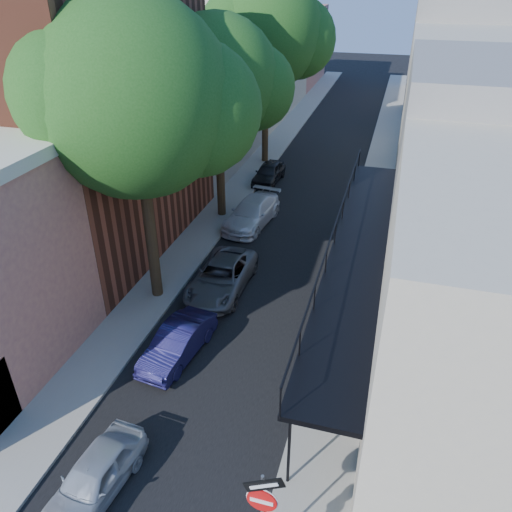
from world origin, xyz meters
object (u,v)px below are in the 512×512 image
Objects in this scene: parked_car_e at (269,173)px; parked_car_b at (178,342)px; sign_post at (262,503)px; oak_near at (150,102)px; parked_car_d at (252,213)px; parked_car_c at (222,277)px; parked_car_a at (95,477)px; oak_mid at (226,81)px; oak_far at (274,33)px.

parked_car_b is at bearing -83.78° from parked_car_e.
oak_near reaches higher than sign_post.
parked_car_e is (-0.67, 6.04, -0.05)m from parked_car_d.
sign_post is at bearing -65.68° from parked_car_c.
oak_near is 8.27m from parked_car_b.
parked_car_b is at bearing 96.26° from parked_car_a.
oak_mid is 13.23m from parked_car_b.
parked_car_c is 1.26× the size of parked_car_e.
parked_car_d is at bearing -81.76° from oak_far.
sign_post is 0.65× the size of parked_car_d.
parked_car_c is at bearing 25.50° from oak_near.
parked_car_b is (1.94, -11.38, -6.47)m from oak_mid.
oak_far is (0.06, 9.04, 1.20)m from oak_mid.
parked_car_d is 1.27× the size of parked_car_e.
parked_car_d reaches higher than parked_car_e.
sign_post reaches higher than parked_car_d.
oak_mid reaches higher than sign_post.
parked_car_b is (-4.63, 5.88, -1.45)m from sign_post.
sign_post reaches higher than parked_car_b.
oak_far is 12.50m from parked_car_d.
sign_post is 19.14m from oak_mid.
oak_near reaches higher than parked_car_b.
oak_far reaches higher than sign_post.
oak_near is 1.12× the size of oak_mid.
parked_car_d is (1.43, 7.19, -7.21)m from oak_near.
parked_car_d is at bearing 78.71° from oak_near.
parked_car_e is (-1.20, 12.29, -0.01)m from parked_car_c.
parked_car_b is 10.61m from parked_car_d.
oak_near is at bearing -154.21° from parked_car_c.
parked_car_a is (2.02, -16.80, -6.48)m from oak_mid.
parked_car_a is at bearing -85.67° from oak_far.
oak_far is 3.33× the size of parked_car_b.
sign_post is 0.26× the size of oak_near.
parked_car_c is at bearing -82.07° from parked_car_e.
oak_near is 3.19× the size of parked_car_b.
parked_car_a is 0.93× the size of parked_car_e.
oak_mid is 2.26× the size of parked_car_c.
oak_mid is at bearing 102.32° from parked_car_a.
parked_car_d reaches higher than parked_car_a.
oak_near is 7.57m from parked_car_c.
parked_car_c is at bearing -78.24° from parked_car_d.
parked_car_b is at bearing -80.31° from oak_mid.
oak_far reaches higher than parked_car_b.
oak_far reaches higher than oak_mid.
oak_mid is at bearing 159.09° from parked_car_d.
oak_far is at bearing 99.79° from parked_car_a.
oak_near is 2.49× the size of parked_car_d.
oak_near is at bearing -94.41° from parked_car_d.
parked_car_c is at bearing 95.47° from parked_car_a.
oak_mid is 0.86× the size of oak_far.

